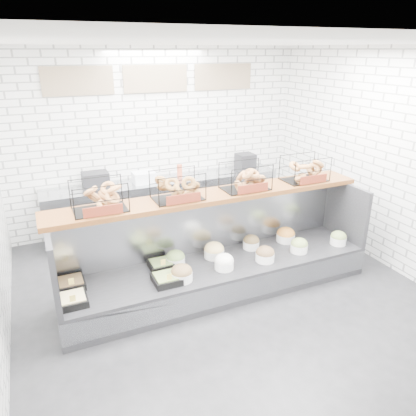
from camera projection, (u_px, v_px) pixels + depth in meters
name	position (u px, v px, depth m)	size (l,w,h in m)	color
ground	(229.00, 301.00, 5.07)	(5.50, 5.50, 0.00)	black
room_shell	(210.00, 129.00, 4.83)	(5.02, 5.51, 3.01)	white
display_case	(218.00, 266.00, 5.24)	(4.00, 0.90, 1.20)	black
bagel_shelf	(213.00, 185.00, 5.00)	(4.10, 0.50, 0.40)	#4D2810
prep_counter	(166.00, 203.00, 6.96)	(4.00, 0.60, 1.20)	#93969B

